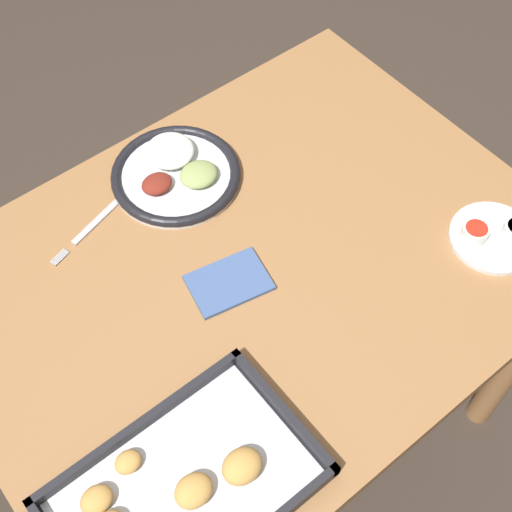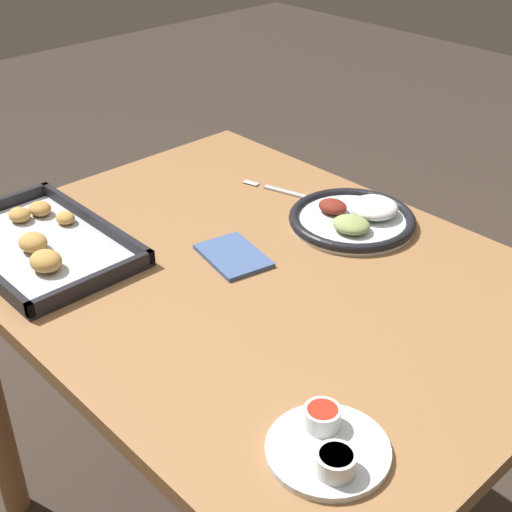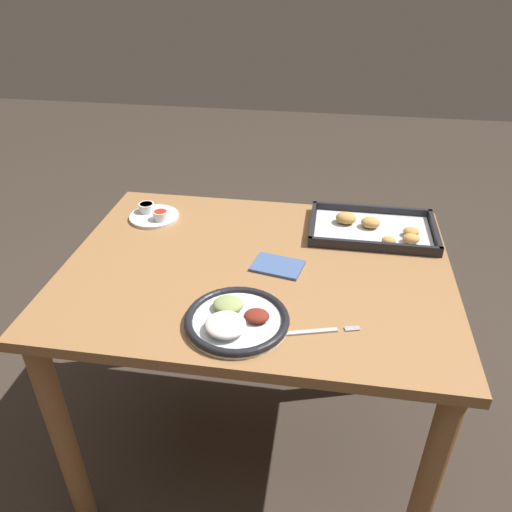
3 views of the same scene
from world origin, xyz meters
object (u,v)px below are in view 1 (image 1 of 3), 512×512
Objects in this scene: dinner_plate at (176,172)px; saucer_plate at (495,235)px; baking_tray at (183,488)px; fork at (99,219)px; napkin at (229,282)px.

dinner_plate is 0.59m from saucer_plate.
dinner_plate is 0.59m from baking_tray.
fork is at bearing -1.34° from dinner_plate.
napkin is (0.42, -0.22, -0.01)m from saucer_plate.
dinner_plate is at bearing -104.93° from napkin.
saucer_plate is at bearing 121.88° from fork.
napkin is at bearing -27.50° from saucer_plate.
baking_tray is at bearing 42.00° from napkin.
baking_tray is at bearing 55.91° from dinner_plate.
saucer_plate is at bearing 127.14° from dinner_plate.
fork is 0.71m from saucer_plate.
dinner_plate reaches higher than saucer_plate.
dinner_plate is 1.57× the size of saucer_plate.
dinner_plate is 0.26m from napkin.
saucer_plate reaches higher than fork.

